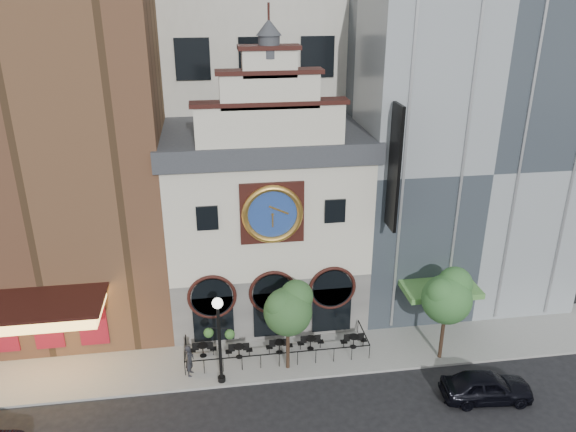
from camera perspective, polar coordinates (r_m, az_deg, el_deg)
The scene contains 16 objects.
ground at distance 32.39m, azimuth -0.60°, elevation -16.53°, with size 120.00×120.00×0.00m, color black.
sidewalk at distance 34.31m, azimuth -1.18°, elevation -13.81°, with size 44.00×5.00×0.15m, color gray.
clock_building at distance 35.65m, azimuth -2.34°, elevation -0.09°, with size 12.60×8.78×18.65m.
theater_building at distance 37.01m, azimuth -23.56°, elevation 8.53°, with size 14.00×15.60×25.00m.
retail_building at distance 39.86m, azimuth 16.26°, elevation 6.74°, with size 14.00×14.40×20.00m.
cafe_railing at distance 34.00m, azimuth -1.19°, elevation -13.10°, with size 10.60×2.60×0.90m, color black, non-canonical shape.
bistro_0 at distance 34.10m, azimuth -8.64°, elevation -13.25°, with size 1.58×0.68×0.90m.
bistro_1 at distance 33.76m, azimuth -5.00°, elevation -13.46°, with size 1.58×0.68×0.90m.
bistro_2 at distance 34.00m, azimuth -0.88°, elevation -13.07°, with size 1.58×0.68×0.90m.
bistro_3 at distance 34.32m, azimuth 2.31°, elevation -12.70°, with size 1.58×0.68×0.90m.
bistro_4 at distance 34.66m, azimuth 6.68°, elevation -12.46°, with size 1.58×0.68×0.90m.
car_right at distance 32.58m, azimuth 19.53°, elevation -16.00°, with size 1.91×4.75×1.62m, color black.
pedestrian at distance 32.55m, azimuth -9.97°, elevation -14.24°, with size 0.70×0.46×1.91m, color black.
lamppost at distance 30.50m, azimuth -7.02°, elevation -11.54°, with size 1.64×0.83×5.26m.
tree_left at distance 30.95m, azimuth 0.07°, elevation -9.30°, with size 2.78×2.68×5.36m.
tree_right at distance 32.91m, azimuth 15.91°, elevation -7.75°, with size 2.93×2.82×5.64m.
Camera 1 is at (-3.32, -24.88, 20.47)m, focal length 35.00 mm.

